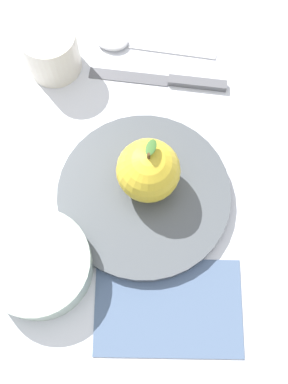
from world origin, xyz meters
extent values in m
plane|color=silver|center=(0.00, 0.00, 0.00)|extent=(2.40, 2.40, 0.00)
cylinder|color=#4C5156|center=(-0.04, 0.01, 0.01)|extent=(0.23, 0.23, 0.02)
torus|color=#4C5156|center=(-0.04, 0.01, 0.01)|extent=(0.23, 0.23, 0.01)
sphere|color=gold|center=(-0.03, 0.01, 0.06)|extent=(0.08, 0.08, 0.08)
cylinder|color=#4C3319|center=(-0.03, 0.01, 0.10)|extent=(0.00, 0.00, 0.01)
ellipsoid|color=#386628|center=(-0.02, 0.01, 0.11)|extent=(0.02, 0.01, 0.01)
cylinder|color=#B2C6B2|center=(-0.17, 0.10, 0.02)|extent=(0.13, 0.13, 0.04)
torus|color=#B2C6B2|center=(-0.17, 0.10, 0.04)|extent=(0.13, 0.13, 0.01)
cylinder|color=#8E9F8E|center=(-0.17, 0.10, 0.04)|extent=(0.11, 0.11, 0.01)
cylinder|color=silver|center=(0.12, 0.19, 0.04)|extent=(0.08, 0.08, 0.07)
torus|color=silver|center=(0.12, 0.19, 0.07)|extent=(0.08, 0.08, 0.01)
cylinder|color=#A0998B|center=(0.12, 0.19, 0.07)|extent=(0.06, 0.06, 0.01)
cube|color=#59595E|center=(0.13, 0.08, 0.00)|extent=(0.04, 0.12, 0.00)
cube|color=#59595E|center=(0.15, -0.02, 0.01)|extent=(0.03, 0.09, 0.01)
ellipsoid|color=silver|center=(0.18, 0.12, 0.01)|extent=(0.04, 0.05, 0.01)
cube|color=silver|center=(0.19, 0.03, 0.00)|extent=(0.03, 0.13, 0.01)
cube|color=slate|center=(-0.17, -0.06, 0.00)|extent=(0.17, 0.21, 0.00)
camera|label=1|loc=(-0.24, -0.05, 0.62)|focal=45.30mm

